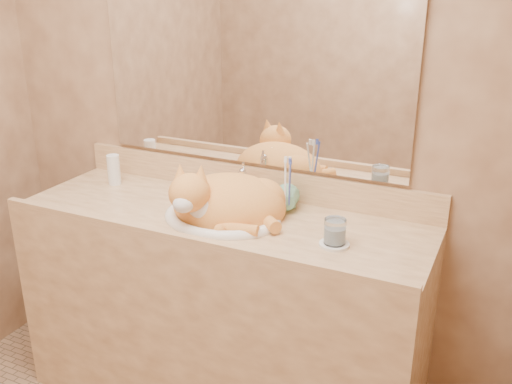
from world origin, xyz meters
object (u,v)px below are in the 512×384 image
at_px(vanity_counter, 221,312).
at_px(sink_basin, 222,202).
at_px(cat, 224,200).
at_px(soap_dispenser, 269,192).
at_px(water_glass, 335,231).
at_px(toothbrush_cup, 287,204).

height_order(vanity_counter, sink_basin, sink_basin).
height_order(cat, soap_dispenser, cat).
bearing_deg(vanity_counter, sink_basin, -38.43).
xyz_separation_m(sink_basin, water_glass, (0.45, -0.04, -0.02)).
height_order(vanity_counter, cat, cat).
distance_m(vanity_counter, cat, 0.50).
bearing_deg(cat, vanity_counter, 146.86).
relative_size(sink_basin, water_glass, 5.10).
relative_size(sink_basin, soap_dispenser, 2.64).
bearing_deg(toothbrush_cup, water_glass, -35.30).
bearing_deg(soap_dispenser, vanity_counter, -122.88).
distance_m(vanity_counter, water_glass, 0.68).
bearing_deg(soap_dispenser, sink_basin, -113.25).
relative_size(vanity_counter, sink_basin, 3.61).
bearing_deg(water_glass, toothbrush_cup, 144.70).
bearing_deg(water_glass, cat, 173.56).
distance_m(cat, soap_dispenser, 0.17).
relative_size(sink_basin, toothbrush_cup, 4.51).
height_order(sink_basin, soap_dispenser, soap_dispenser).
distance_m(vanity_counter, sink_basin, 0.50).
bearing_deg(cat, soap_dispenser, 24.05).
bearing_deg(water_glass, soap_dispenser, 152.55).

